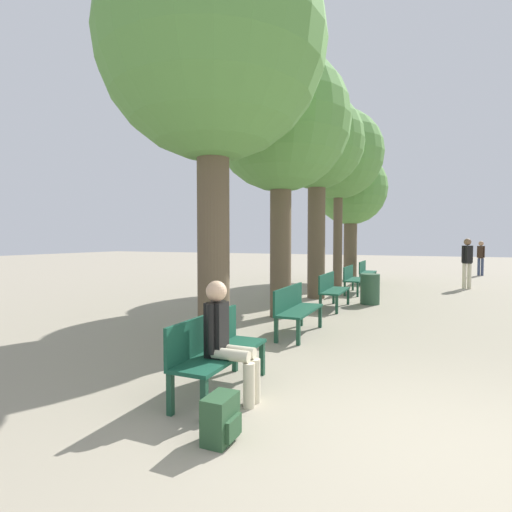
# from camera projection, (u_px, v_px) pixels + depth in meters

# --- Properties ---
(ground_plane) EXTENTS (80.00, 80.00, 0.00)m
(ground_plane) POSITION_uv_depth(u_px,v_px,m) (431.00, 450.00, 3.26)
(ground_plane) COLOR gray
(bench_row_0) EXTENTS (0.47, 1.51, 0.87)m
(bench_row_0) POSITION_uv_depth(u_px,v_px,m) (215.00, 347.00, 4.51)
(bench_row_0) COLOR #144733
(bench_row_0) RESTS_ON ground_plane
(bench_row_1) EXTENTS (0.47, 1.51, 0.87)m
(bench_row_1) POSITION_uv_depth(u_px,v_px,m) (295.00, 306.00, 7.23)
(bench_row_1) COLOR #144733
(bench_row_1) RESTS_ON ground_plane
(bench_row_2) EXTENTS (0.47, 1.51, 0.87)m
(bench_row_2) POSITION_uv_depth(u_px,v_px,m) (332.00, 288.00, 9.95)
(bench_row_2) COLOR #144733
(bench_row_2) RESTS_ON ground_plane
(bench_row_3) EXTENTS (0.47, 1.51, 0.87)m
(bench_row_3) POSITION_uv_depth(u_px,v_px,m) (352.00, 277.00, 12.67)
(bench_row_3) COLOR #144733
(bench_row_3) RESTS_ON ground_plane
(bench_row_4) EXTENTS (0.47, 1.51, 0.87)m
(bench_row_4) POSITION_uv_depth(u_px,v_px,m) (366.00, 271.00, 15.38)
(bench_row_4) COLOR #144733
(bench_row_4) RESTS_ON ground_plane
(tree_row_0) EXTENTS (3.40, 3.40, 6.32)m
(tree_row_0) POSITION_uv_depth(u_px,v_px,m) (213.00, 49.00, 5.93)
(tree_row_0) COLOR brown
(tree_row_0) RESTS_ON ground_plane
(tree_row_1) EXTENTS (3.03, 3.03, 5.81)m
(tree_row_1) POSITION_uv_depth(u_px,v_px,m) (281.00, 125.00, 8.70)
(tree_row_1) COLOR brown
(tree_row_1) RESTS_ON ground_plane
(tree_row_2) EXTENTS (2.71, 2.71, 5.89)m
(tree_row_2) POSITION_uv_depth(u_px,v_px,m) (317.00, 146.00, 11.50)
(tree_row_2) COLOR brown
(tree_row_2) RESTS_ON ground_plane
(tree_row_3) EXTENTS (3.18, 3.18, 6.35)m
(tree_row_3) POSITION_uv_depth(u_px,v_px,m) (338.00, 155.00, 14.24)
(tree_row_3) COLOR brown
(tree_row_3) RESTS_ON ground_plane
(tree_row_4) EXTENTS (2.98, 2.98, 5.31)m
(tree_row_4) POSITION_uv_depth(u_px,v_px,m) (351.00, 190.00, 16.61)
(tree_row_4) COLOR brown
(tree_row_4) RESTS_ON ground_plane
(person_seated) EXTENTS (0.59, 0.34, 1.28)m
(person_seated) POSITION_uv_depth(u_px,v_px,m) (226.00, 337.00, 4.26)
(person_seated) COLOR beige
(person_seated) RESTS_ON ground_plane
(backpack) EXTENTS (0.25, 0.34, 0.40)m
(backpack) POSITION_uv_depth(u_px,v_px,m) (221.00, 419.00, 3.40)
(backpack) COLOR #284C2D
(backpack) RESTS_ON ground_plane
(pedestrian_near) EXTENTS (0.33, 0.27, 1.63)m
(pedestrian_near) POSITION_uv_depth(u_px,v_px,m) (481.00, 256.00, 18.72)
(pedestrian_near) COLOR #384260
(pedestrian_near) RESTS_ON ground_plane
(pedestrian_mid) EXTENTS (0.35, 0.31, 1.75)m
(pedestrian_mid) POSITION_uv_depth(u_px,v_px,m) (467.00, 260.00, 13.79)
(pedestrian_mid) COLOR beige
(pedestrian_mid) RESTS_ON ground_plane
(trash_bin) EXTENTS (0.50, 0.50, 0.80)m
(trash_bin) POSITION_uv_depth(u_px,v_px,m) (370.00, 289.00, 10.58)
(trash_bin) COLOR #2D5138
(trash_bin) RESTS_ON ground_plane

